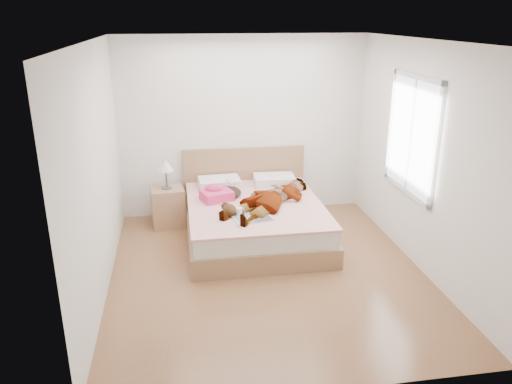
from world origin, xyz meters
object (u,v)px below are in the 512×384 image
woman (271,195)px  phone (229,182)px  magazine (253,218)px  coffee_mug (239,211)px  plush_toy (229,209)px  towel (216,194)px  bed (254,217)px  nightstand (168,204)px

woman → phone: (-0.50, 0.40, 0.08)m
phone → magazine: (0.19, -0.87, -0.18)m
coffee_mug → plush_toy: plush_toy is taller
phone → towel: 0.27m
magazine → bed: bearing=80.1°
nightstand → towel: bearing=-34.4°
woman → towel: bearing=-156.8°
phone → bed: bearing=-88.8°
nightstand → coffee_mug: bearing=-49.7°
magazine → coffee_mug: coffee_mug is taller
nightstand → phone: bearing=-19.8°
bed → nightstand: size_ratio=2.15×
woman → bed: bearing=-169.0°
bed → coffee_mug: size_ratio=15.27×
bed → coffee_mug: (-0.26, -0.47, 0.29)m
coffee_mug → nightstand: nightstand is taller
phone → woman: bearing=-85.1°
coffee_mug → plush_toy: bearing=166.0°
bed → towel: bearing=165.5°
coffee_mug → plush_toy: 0.13m
coffee_mug → woman: bearing=35.9°
woman → coffee_mug: 0.58m
woman → phone: size_ratio=16.44×
towel → magazine: towel is taller
bed → nightstand: 1.28m
towel → magazine: 0.83m
bed → plush_toy: bed is taller
magazine → nightstand: nightstand is taller
bed → plush_toy: size_ratio=7.29×
woman → bed: (-0.21, 0.13, -0.35)m
nightstand → woman: bearing=-27.6°
towel → plush_toy: (0.11, -0.57, -0.01)m
plush_toy → nightstand: 1.30m
bed → magazine: size_ratio=4.02×
towel → magazine: size_ratio=0.91×
coffee_mug → nightstand: size_ratio=0.14×
bed → coffee_mug: 0.61m
bed → towel: size_ratio=4.41×
phone → plush_toy: 0.72m
bed → towel: 0.60m
magazine → plush_toy: size_ratio=1.81×
woman → phone: woman is taller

